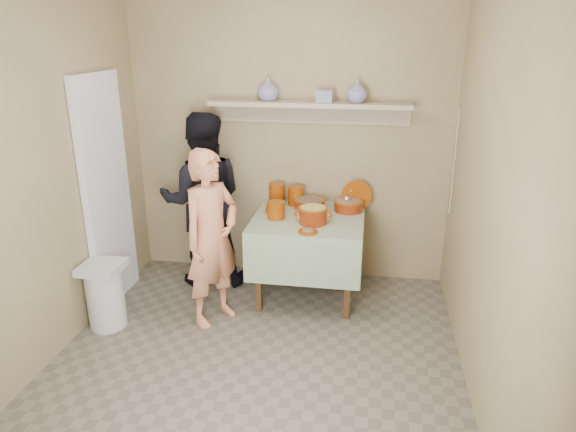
% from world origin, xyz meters
% --- Properties ---
extents(ground, '(3.50, 3.50, 0.00)m').
position_xyz_m(ground, '(0.00, 0.00, 0.00)').
color(ground, '#676051').
rests_on(ground, ground).
extents(tile_panel, '(0.06, 0.70, 2.00)m').
position_xyz_m(tile_panel, '(-1.46, 0.95, 1.00)').
color(tile_panel, silver).
rests_on(tile_panel, ground).
extents(plate_stack_a, '(0.15, 0.15, 0.20)m').
position_xyz_m(plate_stack_a, '(-0.09, 1.58, 0.86)').
color(plate_stack_a, '#792C01').
rests_on(plate_stack_a, serving_table).
extents(plate_stack_b, '(0.15, 0.15, 0.18)m').
position_xyz_m(plate_stack_b, '(0.09, 1.59, 0.85)').
color(plate_stack_b, '#792C01').
rests_on(plate_stack_b, serving_table).
extents(bowl_stack, '(0.15, 0.15, 0.15)m').
position_xyz_m(bowl_stack, '(-0.03, 1.19, 0.84)').
color(bowl_stack, '#792C01').
rests_on(bowl_stack, serving_table).
extents(empty_bowl, '(0.18, 0.18, 0.05)m').
position_xyz_m(empty_bowl, '(-0.07, 1.35, 0.79)').
color(empty_bowl, '#792C01').
rests_on(empty_bowl, serving_table).
extents(propped_lid, '(0.29, 0.11, 0.28)m').
position_xyz_m(propped_lid, '(0.65, 1.60, 0.88)').
color(propped_lid, '#792C01').
rests_on(propped_lid, serving_table).
extents(vase_right, '(0.24, 0.24, 0.20)m').
position_xyz_m(vase_right, '(0.62, 1.63, 1.82)').
color(vase_right, navy).
rests_on(vase_right, wall_shelf).
extents(vase_left, '(0.28, 0.28, 0.21)m').
position_xyz_m(vase_left, '(-0.17, 1.64, 1.82)').
color(vase_left, navy).
rests_on(vase_left, wall_shelf).
extents(ceramic_box, '(0.16, 0.13, 0.11)m').
position_xyz_m(ceramic_box, '(0.34, 1.61, 1.77)').
color(ceramic_box, navy).
rests_on(ceramic_box, wall_shelf).
extents(person_cook, '(0.58, 0.64, 1.47)m').
position_xyz_m(person_cook, '(-0.47, 0.71, 0.73)').
color(person_cook, tan).
rests_on(person_cook, ground).
extents(person_helper, '(0.93, 0.80, 1.64)m').
position_xyz_m(person_helper, '(-0.76, 1.39, 0.82)').
color(person_helper, black).
rests_on(person_helper, ground).
extents(room_shell, '(3.04, 3.54, 2.62)m').
position_xyz_m(room_shell, '(0.00, 0.00, 1.61)').
color(room_shell, '#98865D').
rests_on(room_shell, ground).
extents(serving_table, '(0.97, 0.97, 0.76)m').
position_xyz_m(serving_table, '(0.25, 1.28, 0.64)').
color(serving_table, '#4C2D16').
rests_on(serving_table, ground).
extents(cazuela_meat_a, '(0.30, 0.30, 0.10)m').
position_xyz_m(cazuela_meat_a, '(0.23, 1.49, 0.82)').
color(cazuela_meat_a, '#621502').
rests_on(cazuela_meat_a, serving_table).
extents(cazuela_meat_b, '(0.28, 0.28, 0.10)m').
position_xyz_m(cazuela_meat_b, '(0.59, 1.50, 0.82)').
color(cazuela_meat_b, '#621502').
rests_on(cazuela_meat_b, serving_table).
extents(ladle, '(0.08, 0.26, 0.19)m').
position_xyz_m(ladle, '(0.57, 1.51, 0.87)').
color(ladle, silver).
rests_on(ladle, cazuela_meat_b).
extents(cazuela_rice, '(0.33, 0.25, 0.14)m').
position_xyz_m(cazuela_rice, '(0.30, 1.13, 0.85)').
color(cazuela_rice, '#621502').
rests_on(cazuela_rice, serving_table).
extents(front_plate, '(0.16, 0.16, 0.03)m').
position_xyz_m(front_plate, '(0.29, 0.90, 0.77)').
color(front_plate, '#792C01').
rests_on(front_plate, serving_table).
extents(wall_shelf, '(1.80, 0.25, 0.21)m').
position_xyz_m(wall_shelf, '(0.20, 1.65, 1.67)').
color(wall_shelf, tan).
rests_on(wall_shelf, room_shell).
extents(trash_bin, '(0.32, 0.32, 0.56)m').
position_xyz_m(trash_bin, '(-1.31, 0.47, 0.28)').
color(trash_bin, silver).
rests_on(trash_bin, ground).
extents(electrical_cord, '(0.01, 0.05, 0.90)m').
position_xyz_m(electrical_cord, '(1.47, 1.48, 1.25)').
color(electrical_cord, silver).
rests_on(electrical_cord, wall_shelf).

